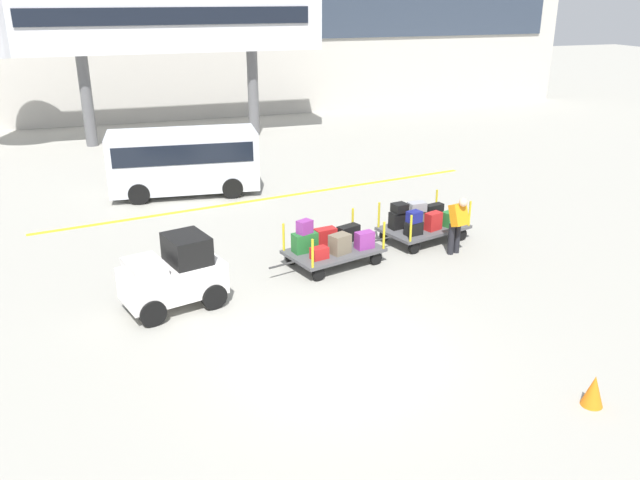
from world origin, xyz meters
name	(u,v)px	position (x,y,z in m)	size (l,w,h in m)	color
ground_plane	(337,354)	(0.00, 0.00, 0.00)	(120.00, 120.00, 0.00)	#9E9B91
apron_lead_line	(273,198)	(1.39, 9.93, 0.00)	(15.12, 0.20, 0.01)	yellow
terminal_building	(165,22)	(0.00, 25.98, 4.90)	(46.47, 2.51, 9.78)	#BCB7AD
jet_bridge	(127,22)	(-2.19, 19.99, 5.16)	(15.44, 3.00, 6.52)	silver
baggage_tug	(174,275)	(-2.62, 2.94, 0.75)	(2.32, 1.69, 1.58)	white
baggage_cart_lead	(332,245)	(1.35, 4.08, 0.52)	(3.08, 1.96, 1.20)	#4C4C4F
baggage_cart_middle	(422,222)	(4.24, 4.86, 0.54)	(3.08, 1.96, 1.10)	#4C4C4F
baggage_handler	(457,223)	(4.61, 3.67, 0.87)	(0.49, 0.50, 1.56)	black
shuttle_van	(183,158)	(-1.27, 11.38, 1.23)	(4.97, 2.38, 2.10)	silver
safety_cone_near	(594,391)	(3.43, -2.87, 0.28)	(0.36, 0.36, 0.55)	orange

